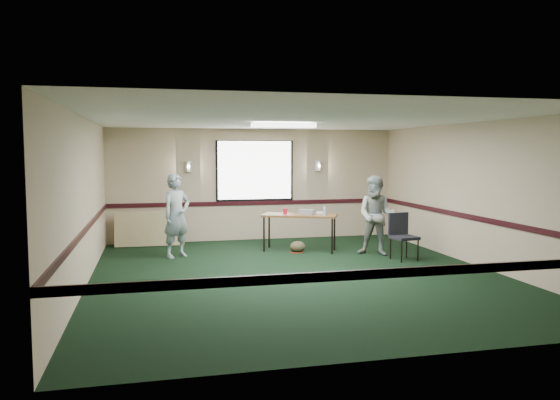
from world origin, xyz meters
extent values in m
plane|color=black|center=(0.00, 0.00, 0.00)|extent=(8.00, 8.00, 0.00)
plane|color=#BFAC8A|center=(0.00, 4.00, 1.35)|extent=(7.00, 0.00, 7.00)
plane|color=#BFAC8A|center=(0.00, -4.00, 1.35)|extent=(7.00, 0.00, 7.00)
plane|color=#BFAC8A|center=(-3.50, 0.00, 1.35)|extent=(0.00, 8.00, 8.00)
plane|color=#BFAC8A|center=(3.50, 0.00, 1.35)|extent=(0.00, 8.00, 8.00)
plane|color=silver|center=(0.00, 0.00, 2.70)|extent=(8.00, 8.00, 0.00)
cube|color=black|center=(0.00, 3.98, 0.90)|extent=(7.00, 0.03, 0.10)
cube|color=black|center=(0.00, -3.98, 0.90)|extent=(7.00, 0.03, 0.10)
cube|color=black|center=(-3.48, 0.00, 0.90)|extent=(0.03, 8.00, 0.10)
cube|color=black|center=(3.48, 0.00, 0.90)|extent=(0.03, 8.00, 0.10)
cube|color=black|center=(0.00, 3.98, 1.70)|extent=(1.90, 0.01, 1.50)
cube|color=white|center=(0.00, 3.97, 1.70)|extent=(1.80, 0.02, 1.40)
cube|color=tan|center=(0.00, 3.97, 2.47)|extent=(2.05, 0.08, 0.10)
cylinder|color=silver|center=(-1.60, 3.94, 1.80)|extent=(0.16, 0.16, 0.25)
cylinder|color=silver|center=(1.60, 3.94, 1.80)|extent=(0.16, 0.16, 0.25)
cube|color=white|center=(0.00, 1.00, 2.64)|extent=(1.20, 0.32, 0.08)
cube|color=#503616|center=(0.65, 2.23, 0.78)|extent=(1.71, 1.24, 0.04)
cylinder|color=black|center=(-0.12, 2.30, 0.38)|extent=(0.04, 0.04, 0.75)
cylinder|color=black|center=(1.21, 1.69, 0.38)|extent=(0.04, 0.04, 0.75)
cylinder|color=black|center=(0.09, 2.76, 0.38)|extent=(0.04, 0.04, 0.75)
cylinder|color=black|center=(1.43, 2.16, 0.38)|extent=(0.04, 0.04, 0.75)
cube|color=gray|center=(0.80, 2.19, 0.85)|extent=(0.41, 0.40, 0.11)
cube|color=silver|center=(1.11, 2.20, 0.82)|extent=(0.18, 0.14, 0.04)
cylinder|color=#B00B23|center=(0.36, 2.35, 0.86)|extent=(0.08, 0.08, 0.13)
cylinder|color=#7C9DCB|center=(1.12, 1.90, 0.89)|extent=(0.06, 0.06, 0.19)
ellipsoid|color=#494429|center=(0.58, 2.09, 0.12)|extent=(0.40, 0.35, 0.24)
torus|color=red|center=(0.55, 2.06, 0.01)|extent=(0.36, 0.36, 0.01)
cube|color=tan|center=(-2.51, 3.60, 0.40)|extent=(1.55, 0.28, 0.79)
cube|color=black|center=(2.40, 0.76, 0.45)|extent=(0.51, 0.51, 0.06)
cube|color=black|center=(2.37, 0.97, 0.70)|extent=(0.45, 0.12, 0.45)
cylinder|color=black|center=(2.24, 0.54, 0.21)|extent=(0.03, 0.03, 0.42)
cylinder|color=black|center=(2.62, 0.60, 0.21)|extent=(0.03, 0.03, 0.42)
cylinder|color=black|center=(2.18, 0.92, 0.21)|extent=(0.03, 0.03, 0.42)
cylinder|color=black|center=(2.56, 0.97, 0.21)|extent=(0.03, 0.03, 0.42)
imported|color=teal|center=(-1.97, 2.11, 0.85)|extent=(0.74, 0.68, 1.70)
imported|color=#759AB7|center=(2.08, 1.41, 0.83)|extent=(1.01, 0.96, 1.65)
camera|label=1|loc=(-2.44, -9.07, 2.13)|focal=35.00mm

